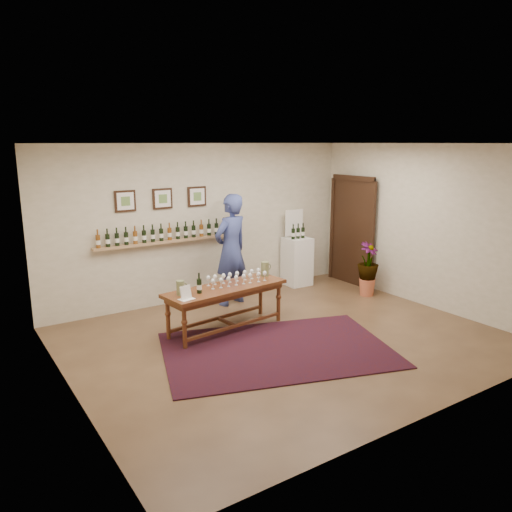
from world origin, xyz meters
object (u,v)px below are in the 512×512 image
tasting_table (226,293)px  potted_plant (368,269)px  display_pedestal (297,261)px  person (231,250)px

tasting_table → potted_plant: 3.09m
display_pedestal → tasting_table: bearing=-150.4°
potted_plant → person: size_ratio=0.45×
potted_plant → person: bearing=157.6°
display_pedestal → potted_plant: display_pedestal is taller
potted_plant → display_pedestal: bearing=116.1°
potted_plant → person: person is taller
display_pedestal → potted_plant: bearing=-63.9°
potted_plant → tasting_table: bearing=-178.6°
display_pedestal → potted_plant: (0.64, -1.31, 0.03)m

